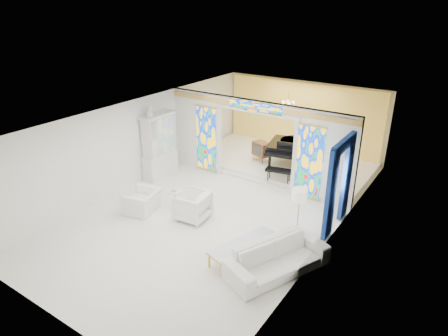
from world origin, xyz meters
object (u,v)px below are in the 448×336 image
Objects in this scene: armchair_right at (192,206)px; coffee_table at (244,244)px; china_cabinet at (159,146)px; tv_console at (261,149)px; grand_piano at (294,146)px; sofa at (278,258)px; armchair_left at (142,201)px.

armchair_right reaches higher than coffee_table.
china_cabinet reaches higher than tv_console.
china_cabinet is 3.44× the size of tv_console.
coffee_table is (5.21, -2.63, -0.76)m from china_cabinet.
china_cabinet reaches higher than grand_piano.
sofa reaches higher than coffee_table.
coffee_table is 0.68× the size of grand_piano.
china_cabinet is at bearing -151.77° from grand_piano.
sofa is at bearing -37.11° from tv_console.
china_cabinet is 1.31× the size of coffee_table.
tv_console reaches higher than armchair_left.
armchair_left is 3.88m from coffee_table.
china_cabinet is 3.97m from tv_console.
sofa reaches higher than armchair_left.
coffee_table is at bearing -44.51° from tv_console.
sofa is 0.85× the size of grand_piano.
tv_console reaches higher than sofa.
sofa is at bearing 68.96° from armchair_right.
grand_piano is at bearing 163.45° from armchair_right.
armchair_right is 4.77m from tv_console.
armchair_right reaches higher than armchair_left.
china_cabinet is at bearing -111.01° from tv_console.
armchair_right is 0.37× the size of sofa.
sofa is 1.25× the size of coffee_table.
grand_piano is at bearing 142.17° from armchair_left.
china_cabinet is 2.86× the size of armchair_right.
armchair_right is at bearing 99.13° from sofa.
tv_console is at bearing 48.47° from china_cabinet.
armchair_right is at bearing -65.97° from tv_console.
armchair_left reaches higher than coffee_table.
armchair_right is at bearing -31.86° from china_cabinet.
sofa is at bearing -80.71° from grand_piano.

